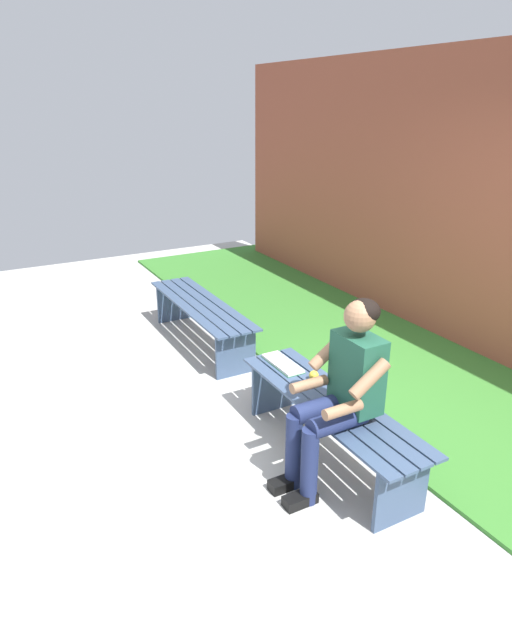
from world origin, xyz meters
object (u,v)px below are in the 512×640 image
(bench_near, at_px, (329,414))
(book_open, at_px, (283,364))
(person_seated, at_px, (341,388))
(bench_far, at_px, (201,313))
(apple, at_px, (314,375))

(bench_near, bearing_deg, book_open, -0.36)
(book_open, bearing_deg, person_seated, 173.30)
(bench_far, bearing_deg, book_open, -179.86)
(bench_near, distance_m, book_open, 0.63)
(bench_near, bearing_deg, bench_far, 0.00)
(bench_near, distance_m, person_seated, 0.43)
(apple, distance_m, book_open, 0.33)
(bench_far, relative_size, book_open, 4.38)
(bench_near, height_order, person_seated, person_seated)
(bench_far, bearing_deg, person_seated, 177.63)
(bench_far, height_order, person_seated, person_seated)
(apple, height_order, book_open, apple)
(bench_near, relative_size, book_open, 4.18)
(bench_far, height_order, apple, apple)
(apple, bearing_deg, bench_far, 2.13)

